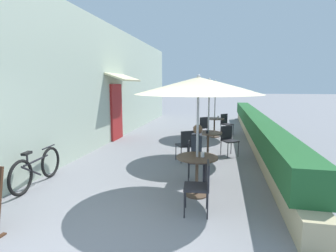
# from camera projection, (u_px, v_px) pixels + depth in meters

# --- Properties ---
(ground_plane) EXTENTS (120.00, 120.00, 0.00)m
(ground_plane) POSITION_uv_depth(u_px,v_px,m) (95.00, 250.00, 3.33)
(ground_plane) COLOR gray
(cafe_facade_wall) EXTENTS (0.98, 14.50, 4.20)m
(cafe_facade_wall) POSITION_uv_depth(u_px,v_px,m) (118.00, 84.00, 10.39)
(cafe_facade_wall) COLOR #B2C1AD
(cafe_facade_wall) RESTS_ON ground_plane
(planter_hedge) EXTENTS (0.60, 13.50, 1.01)m
(planter_hedge) POSITION_uv_depth(u_px,v_px,m) (255.00, 127.00, 9.62)
(planter_hedge) COLOR tan
(planter_hedge) RESTS_ON ground_plane
(patio_table_near) EXTENTS (0.78, 0.78, 0.75)m
(patio_table_near) POSITION_uv_depth(u_px,v_px,m) (197.00, 167.00, 4.92)
(patio_table_near) COLOR brown
(patio_table_near) RESTS_ON ground_plane
(patio_umbrella_near) EXTENTS (2.30, 2.30, 2.27)m
(patio_umbrella_near) POSITION_uv_depth(u_px,v_px,m) (198.00, 86.00, 4.68)
(patio_umbrella_near) COLOR #B7B7BC
(patio_umbrella_near) RESTS_ON ground_plane
(cafe_chair_near_left) EXTENTS (0.43, 0.43, 0.87)m
(cafe_chair_near_left) POSITION_uv_depth(u_px,v_px,m) (194.00, 158.00, 5.65)
(cafe_chair_near_left) COLOR #232328
(cafe_chair_near_left) RESTS_ON ground_plane
(seated_patron_near_left) EXTENTS (0.43, 0.36, 1.25)m
(seated_patron_near_left) POSITION_uv_depth(u_px,v_px,m) (199.00, 150.00, 5.61)
(seated_patron_near_left) COLOR #23232D
(seated_patron_near_left) RESTS_ON ground_plane
(cafe_chair_near_right) EXTENTS (0.43, 0.43, 0.87)m
(cafe_chair_near_right) POSITION_uv_depth(u_px,v_px,m) (201.00, 183.00, 4.20)
(cafe_chair_near_right) COLOR #232328
(cafe_chair_near_right) RESTS_ON ground_plane
(coffee_cup_near) EXTENTS (0.07, 0.07, 0.09)m
(coffee_cup_near) POSITION_uv_depth(u_px,v_px,m) (202.00, 155.00, 4.87)
(coffee_cup_near) COLOR white
(coffee_cup_near) RESTS_ON patio_table_near
(patio_table_mid) EXTENTS (0.78, 0.78, 0.75)m
(patio_table_mid) POSITION_uv_depth(u_px,v_px,m) (208.00, 140.00, 7.40)
(patio_table_mid) COLOR brown
(patio_table_mid) RESTS_ON ground_plane
(patio_umbrella_mid) EXTENTS (2.30, 2.30, 2.27)m
(patio_umbrella_mid) POSITION_uv_depth(u_px,v_px,m) (209.00, 85.00, 7.16)
(patio_umbrella_mid) COLOR #B7B7BC
(patio_umbrella_mid) RESTS_ON ground_plane
(cafe_chair_mid_left) EXTENTS (0.55, 0.55, 0.87)m
(cafe_chair_mid_left) POSITION_uv_depth(u_px,v_px,m) (186.00, 143.00, 7.07)
(cafe_chair_mid_left) COLOR #232328
(cafe_chair_mid_left) RESTS_ON ground_plane
(cafe_chair_mid_right) EXTENTS (0.55, 0.55, 0.87)m
(cafe_chair_mid_right) POSITION_uv_depth(u_px,v_px,m) (228.00, 138.00, 7.74)
(cafe_chair_mid_right) COLOR #232328
(cafe_chair_mid_right) RESTS_ON ground_plane
(coffee_cup_mid) EXTENTS (0.07, 0.07, 0.09)m
(coffee_cup_mid) POSITION_uv_depth(u_px,v_px,m) (207.00, 132.00, 7.21)
(coffee_cup_mid) COLOR #232328
(coffee_cup_mid) RESTS_ON patio_table_mid
(patio_table_far) EXTENTS (0.78, 0.78, 0.75)m
(patio_table_far) POSITION_uv_depth(u_px,v_px,m) (214.00, 123.00, 10.45)
(patio_table_far) COLOR brown
(patio_table_far) RESTS_ON ground_plane
(patio_umbrella_far) EXTENTS (2.30, 2.30, 2.27)m
(patio_umbrella_far) POSITION_uv_depth(u_px,v_px,m) (215.00, 85.00, 10.21)
(patio_umbrella_far) COLOR #B7B7BC
(patio_umbrella_far) RESTS_ON ground_plane
(cafe_chair_far_left) EXTENTS (0.57, 0.57, 0.87)m
(cafe_chair_far_left) POSITION_uv_depth(u_px,v_px,m) (226.00, 123.00, 10.92)
(cafe_chair_far_left) COLOR #232328
(cafe_chair_far_left) RESTS_ON ground_plane
(cafe_chair_far_right) EXTENTS (0.57, 0.57, 0.87)m
(cafe_chair_far_right) POSITION_uv_depth(u_px,v_px,m) (202.00, 126.00, 9.99)
(cafe_chair_far_right) COLOR #232328
(cafe_chair_far_right) RESTS_ON ground_plane
(coffee_cup_far) EXTENTS (0.07, 0.07, 0.09)m
(coffee_cup_far) POSITION_uv_depth(u_px,v_px,m) (218.00, 117.00, 10.46)
(coffee_cup_far) COLOR white
(coffee_cup_far) RESTS_ON patio_table_far
(bicycle_leaning) EXTENTS (0.20, 1.70, 0.78)m
(bicycle_leaning) POSITION_uv_depth(u_px,v_px,m) (37.00, 169.00, 5.44)
(bicycle_leaning) COLOR black
(bicycle_leaning) RESTS_ON ground_plane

